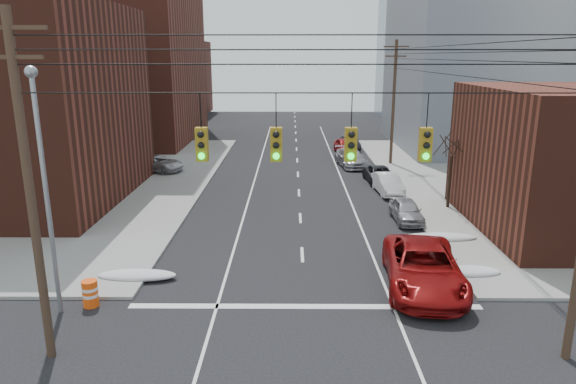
{
  "coord_description": "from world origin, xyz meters",
  "views": [
    {
      "loc": [
        -0.55,
        -11.99,
        9.63
      ],
      "look_at": [
        -0.72,
        12.93,
        3.0
      ],
      "focal_mm": 32.0,
      "sensor_mm": 36.0,
      "label": 1
    }
  ],
  "objects_px": {
    "parked_car_f": "(350,143)",
    "lot_car_c": "(73,176)",
    "parked_car_a": "(406,210)",
    "parked_car_e": "(345,146)",
    "parked_car_d": "(351,158)",
    "lot_car_b": "(155,163)",
    "red_pickup": "(423,267)",
    "lot_car_d": "(64,177)",
    "lot_car_a": "(78,197)",
    "parked_car_b": "(388,184)",
    "construction_barrel": "(90,293)",
    "parked_car_c": "(380,175)"
  },
  "relations": [
    {
      "from": "parked_car_d",
      "to": "parked_car_e",
      "type": "height_order",
      "value": "parked_car_d"
    },
    {
      "from": "parked_car_f",
      "to": "parked_car_a",
      "type": "bearing_deg",
      "value": -94.84
    },
    {
      "from": "red_pickup",
      "to": "parked_car_b",
      "type": "xyz_separation_m",
      "value": [
        1.32,
        15.63,
        -0.21
      ]
    },
    {
      "from": "parked_car_c",
      "to": "construction_barrel",
      "type": "relative_size",
      "value": 4.14
    },
    {
      "from": "parked_car_a",
      "to": "red_pickup",
      "type": "bearing_deg",
      "value": -99.23
    },
    {
      "from": "lot_car_c",
      "to": "lot_car_d",
      "type": "bearing_deg",
      "value": 170.35
    },
    {
      "from": "lot_car_b",
      "to": "parked_car_f",
      "type": "bearing_deg",
      "value": -40.74
    },
    {
      "from": "parked_car_f",
      "to": "parked_car_b",
      "type": "bearing_deg",
      "value": -94.15
    },
    {
      "from": "parked_car_d",
      "to": "lot_car_b",
      "type": "distance_m",
      "value": 17.13
    },
    {
      "from": "parked_car_a",
      "to": "parked_car_e",
      "type": "relative_size",
      "value": 0.88
    },
    {
      "from": "parked_car_f",
      "to": "lot_car_c",
      "type": "distance_m",
      "value": 27.99
    },
    {
      "from": "lot_car_c",
      "to": "construction_barrel",
      "type": "height_order",
      "value": "lot_car_c"
    },
    {
      "from": "parked_car_f",
      "to": "lot_car_b",
      "type": "bearing_deg",
      "value": -153.27
    },
    {
      "from": "lot_car_c",
      "to": "lot_car_d",
      "type": "distance_m",
      "value": 0.8
    },
    {
      "from": "parked_car_d",
      "to": "parked_car_e",
      "type": "relative_size",
      "value": 1.2
    },
    {
      "from": "parked_car_c",
      "to": "parked_car_d",
      "type": "bearing_deg",
      "value": 101.27
    },
    {
      "from": "parked_car_a",
      "to": "parked_car_d",
      "type": "distance_m",
      "value": 15.95
    },
    {
      "from": "parked_car_e",
      "to": "construction_barrel",
      "type": "height_order",
      "value": "parked_car_e"
    },
    {
      "from": "construction_barrel",
      "to": "parked_car_b",
      "type": "bearing_deg",
      "value": 49.48
    },
    {
      "from": "parked_car_f",
      "to": "lot_car_c",
      "type": "xyz_separation_m",
      "value": [
        -22.81,
        -16.22,
        0.12
      ]
    },
    {
      "from": "lot_car_c",
      "to": "construction_barrel",
      "type": "bearing_deg",
      "value": -135.32
    },
    {
      "from": "parked_car_a",
      "to": "lot_car_d",
      "type": "bearing_deg",
      "value": 160.95
    },
    {
      "from": "lot_car_b",
      "to": "lot_car_d",
      "type": "xyz_separation_m",
      "value": [
        -5.44,
        -5.33,
        0.04
      ]
    },
    {
      "from": "parked_car_a",
      "to": "parked_car_d",
      "type": "xyz_separation_m",
      "value": [
        -1.55,
        15.88,
        0.1
      ]
    },
    {
      "from": "parked_car_c",
      "to": "lot_car_b",
      "type": "relative_size",
      "value": 0.91
    },
    {
      "from": "parked_car_f",
      "to": "lot_car_b",
      "type": "relative_size",
      "value": 0.84
    },
    {
      "from": "lot_car_c",
      "to": "red_pickup",
      "type": "bearing_deg",
      "value": -107.6
    },
    {
      "from": "parked_car_c",
      "to": "lot_car_d",
      "type": "bearing_deg",
      "value": -178.31
    },
    {
      "from": "parked_car_d",
      "to": "lot_car_c",
      "type": "relative_size",
      "value": 1.18
    },
    {
      "from": "parked_car_c",
      "to": "lot_car_d",
      "type": "relative_size",
      "value": 1.06
    },
    {
      "from": "lot_car_a",
      "to": "lot_car_c",
      "type": "height_order",
      "value": "lot_car_c"
    },
    {
      "from": "lot_car_d",
      "to": "construction_barrel",
      "type": "xyz_separation_m",
      "value": [
        9.01,
        -18.59,
        -0.32
      ]
    },
    {
      "from": "parked_car_e",
      "to": "lot_car_d",
      "type": "relative_size",
      "value": 1.04
    },
    {
      "from": "parked_car_b",
      "to": "lot_car_d",
      "type": "bearing_deg",
      "value": 172.45
    },
    {
      "from": "parked_car_f",
      "to": "lot_car_a",
      "type": "distance_m",
      "value": 29.91
    },
    {
      "from": "red_pickup",
      "to": "parked_car_e",
      "type": "distance_m",
      "value": 31.35
    },
    {
      "from": "lot_car_b",
      "to": "lot_car_c",
      "type": "distance_m",
      "value": 6.84
    },
    {
      "from": "red_pickup",
      "to": "parked_car_e",
      "type": "xyz_separation_m",
      "value": [
        -0.18,
        31.35,
        -0.18
      ]
    },
    {
      "from": "lot_car_a",
      "to": "lot_car_c",
      "type": "relative_size",
      "value": 0.86
    },
    {
      "from": "red_pickup",
      "to": "lot_car_b",
      "type": "height_order",
      "value": "red_pickup"
    },
    {
      "from": "parked_car_d",
      "to": "lot_car_b",
      "type": "bearing_deg",
      "value": -178.07
    },
    {
      "from": "parked_car_a",
      "to": "lot_car_c",
      "type": "height_order",
      "value": "lot_car_c"
    },
    {
      "from": "parked_car_b",
      "to": "lot_car_a",
      "type": "distance_m",
      "value": 21.13
    },
    {
      "from": "parked_car_a",
      "to": "parked_car_f",
      "type": "relative_size",
      "value": 0.94
    },
    {
      "from": "parked_car_b",
      "to": "red_pickup",
      "type": "bearing_deg",
      "value": -99.6
    },
    {
      "from": "parked_car_b",
      "to": "parked_car_e",
      "type": "xyz_separation_m",
      "value": [
        -1.49,
        15.72,
        0.04
      ]
    },
    {
      "from": "lot_car_b",
      "to": "construction_barrel",
      "type": "xyz_separation_m",
      "value": [
        3.58,
        -23.92,
        -0.28
      ]
    },
    {
      "from": "parked_car_b",
      "to": "parked_car_f",
      "type": "height_order",
      "value": "parked_car_b"
    },
    {
      "from": "parked_car_d",
      "to": "lot_car_c",
      "type": "distance_m",
      "value": 23.17
    },
    {
      "from": "red_pickup",
      "to": "parked_car_a",
      "type": "relative_size",
      "value": 1.71
    }
  ]
}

